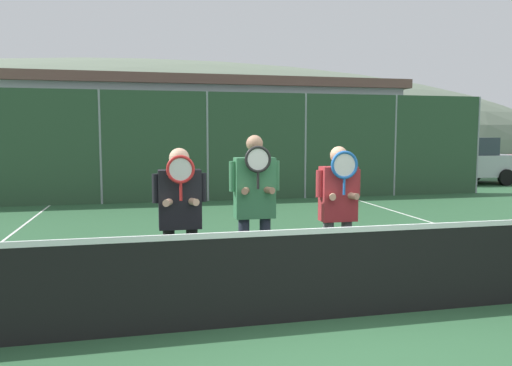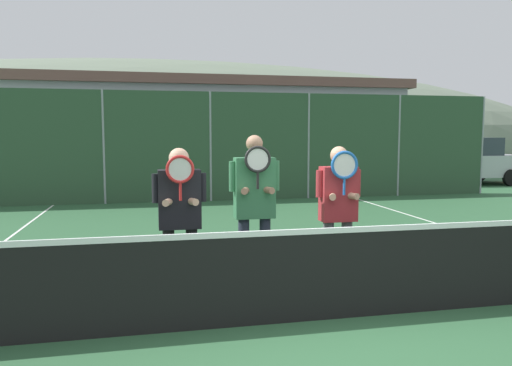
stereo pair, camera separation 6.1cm
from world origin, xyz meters
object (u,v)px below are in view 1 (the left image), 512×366
player_leftmost (180,210)px  player_center_left (255,201)px  car_center (335,162)px  car_right_of_center (455,160)px  car_left_of_center (193,165)px  player_center_right (338,205)px  car_far_left (24,165)px

player_leftmost → player_center_left: player_center_left is taller
player_leftmost → car_center: size_ratio=0.41×
car_right_of_center → car_left_of_center: bearing=-177.2°
player_center_left → car_left_of_center: bearing=88.4°
player_center_left → player_center_right: bearing=-3.5°
car_right_of_center → player_center_right: bearing=-129.7°
player_leftmost → car_far_left: car_far_left is taller
player_center_right → car_center: bearing=68.4°
player_center_right → car_center: 11.41m
car_center → car_right_of_center: size_ratio=0.90×
car_far_left → player_center_right: bearing=-61.2°
player_leftmost → car_center: 12.28m
player_center_right → player_center_left: bearing=176.5°
car_far_left → car_center: (9.98, 0.09, -0.03)m
car_left_of_center → player_center_right: bearing=-86.0°
player_center_left → player_center_right: (1.02, -0.06, -0.07)m
car_left_of_center → car_right_of_center: 9.92m
car_right_of_center → car_far_left: bearing=-177.9°
player_center_left → car_far_left: size_ratio=0.42×
player_leftmost → car_far_left: size_ratio=0.39×
player_leftmost → car_left_of_center: 10.70m
car_center → player_leftmost: bearing=-119.7°
car_left_of_center → car_center: (4.93, 0.03, 0.02)m
car_far_left → car_right_of_center: bearing=2.1°
car_left_of_center → car_center: 4.93m
player_center_right → car_left_of_center: size_ratio=0.38×
player_leftmost → car_left_of_center: bearing=83.8°
player_center_right → car_center: (4.20, 10.61, -0.11)m
player_center_right → player_leftmost: bearing=-178.3°
player_leftmost → car_far_left: bearing=110.2°
player_leftmost → player_center_left: bearing=7.7°
player_leftmost → car_left_of_center: car_left_of_center is taller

